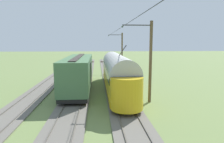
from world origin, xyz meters
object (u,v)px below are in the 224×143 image
object	(u,v)px
catenary_pole_foreground	(122,51)
catenary_pole_mid_near	(150,61)
vintage_streetcar	(117,72)
coach_adjacent	(79,72)
track_end_bumper	(86,68)

from	to	relation	value
catenary_pole_foreground	catenary_pole_mid_near	world-z (taller)	same
catenary_pole_foreground	catenary_pole_mid_near	xyz separation A→B (m)	(0.00, 21.08, 0.00)
vintage_streetcar	catenary_pole_foreground	bearing A→B (deg)	-99.06
coach_adjacent	track_end_bumper	bearing A→B (deg)	-89.99
coach_adjacent	catenary_pole_mid_near	xyz separation A→B (m)	(-7.12, 5.67, 1.81)
catenary_pole_mid_near	track_end_bumper	distance (m)	24.28
catenary_pole_foreground	vintage_streetcar	bearing A→B (deg)	80.94
catenary_pole_foreground	track_end_bumper	bearing A→B (deg)	-14.66
vintage_streetcar	coach_adjacent	bearing A→B (deg)	-11.05
coach_adjacent	catenary_pole_mid_near	distance (m)	9.28
catenary_pole_mid_near	vintage_streetcar	bearing A→B (deg)	-61.52
vintage_streetcar	catenary_pole_foreground	xyz separation A→B (m)	(-2.60, -16.29, 1.70)
coach_adjacent	catenary_pole_foreground	distance (m)	17.07
coach_adjacent	catenary_pole_foreground	xyz separation A→B (m)	(-7.12, -15.41, 1.81)
vintage_streetcar	coach_adjacent	size ratio (longest dim) A/B	1.33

